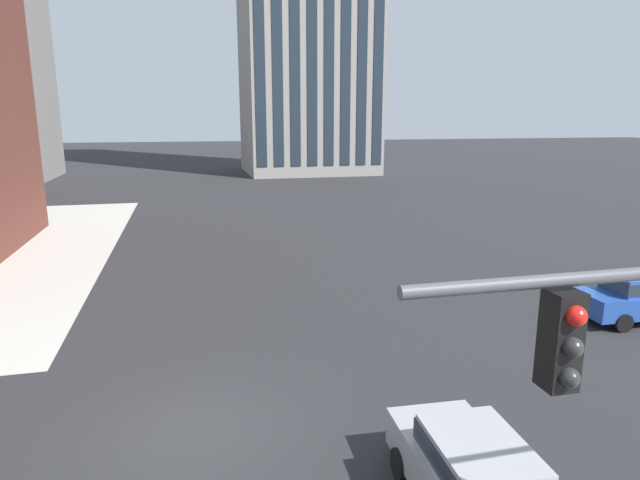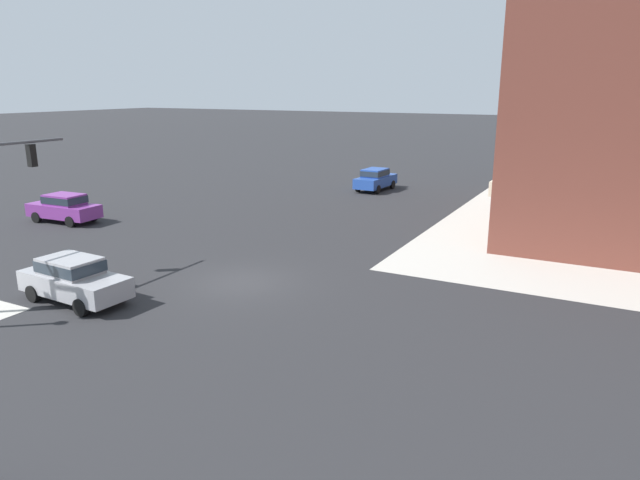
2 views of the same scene
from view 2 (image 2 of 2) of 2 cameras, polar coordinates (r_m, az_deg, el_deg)
ground_plane at (r=23.94m, az=-7.78°, el=-4.15°), size 320.00×320.00×0.00m
car_main_northbound_near at (r=45.15m, az=5.51°, el=6.08°), size 4.48×2.05×1.68m
car_main_southbound_near at (r=23.23m, az=-23.23°, el=-3.47°), size 2.06×4.48×1.68m
car_main_southbound_far at (r=37.29m, az=-24.00°, el=3.01°), size 2.08×4.49×1.68m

